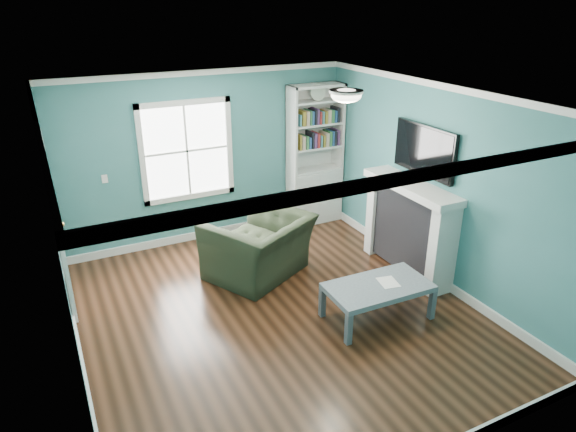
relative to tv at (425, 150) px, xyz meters
name	(u,v)px	position (x,y,z in m)	size (l,w,h in m)	color
floor	(279,314)	(-2.20, -0.20, -1.72)	(5.00, 5.00, 0.00)	black
room_walls	(277,192)	(-2.20, -0.20, -0.14)	(5.00, 5.00, 5.00)	#337473
trim	(278,221)	(-2.20, -0.20, -0.49)	(4.50, 5.00, 2.60)	white
window	(187,151)	(-2.50, 2.29, -0.27)	(1.40, 0.06, 1.50)	white
bookshelf	(314,169)	(-0.43, 2.10, -0.80)	(0.90, 0.35, 2.31)	silver
fireplace	(409,229)	(-0.12, 0.00, -1.09)	(0.44, 1.58, 1.30)	black
tv	(425,150)	(0.00, 0.00, 0.00)	(0.06, 1.10, 0.65)	black
door	(56,225)	(-4.42, 1.20, -0.65)	(0.12, 0.98, 2.17)	silver
ceiling_fixture	(346,95)	(-1.30, -0.10, 0.82)	(0.38, 0.38, 0.15)	white
light_switch	(105,179)	(-3.70, 2.28, -0.52)	(0.08, 0.01, 0.12)	white
recliner	(259,237)	(-2.01, 0.81, -1.16)	(1.28, 0.83, 1.12)	black
coffee_table	(378,289)	(-1.17, -0.77, -1.34)	(1.24, 0.70, 0.44)	#505861
paper_sheet	(388,282)	(-1.03, -0.78, -1.28)	(0.21, 0.27, 0.00)	white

